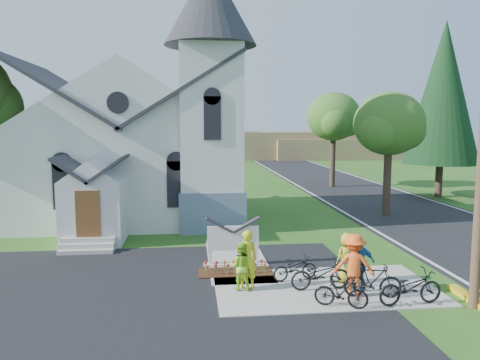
{
  "coord_description": "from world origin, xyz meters",
  "views": [
    {
      "loc": [
        -2.73,
        -13.6,
        5.25
      ],
      "look_at": [
        -0.75,
        5.0,
        2.99
      ],
      "focal_mm": 35.0,
      "sensor_mm": 36.0,
      "label": 1
    }
  ],
  "objects": [
    {
      "name": "ground",
      "position": [
        0.0,
        0.0,
        0.0
      ],
      "size": [
        120.0,
        120.0,
        0.0
      ],
      "primitive_type": "plane",
      "color": "#275618",
      "rests_on": "ground"
    },
    {
      "name": "parking_lot",
      "position": [
        -7.0,
        -2.0,
        0.01
      ],
      "size": [
        20.0,
        16.0,
        0.02
      ],
      "primitive_type": "cube",
      "color": "black",
      "rests_on": "ground"
    },
    {
      "name": "road",
      "position": [
        10.0,
        15.0,
        0.01
      ],
      "size": [
        8.0,
        90.0,
        0.02
      ],
      "primitive_type": "cube",
      "color": "black",
      "rests_on": "ground"
    },
    {
      "name": "sidewalk",
      "position": [
        1.5,
        0.5,
        0.03
      ],
      "size": [
        7.0,
        4.0,
        0.05
      ],
      "primitive_type": "cube",
      "color": "#A6A096",
      "rests_on": "ground"
    },
    {
      "name": "church",
      "position": [
        -5.48,
        12.48,
        5.25
      ],
      "size": [
        12.35,
        12.0,
        13.0
      ],
      "color": "silver",
      "rests_on": "ground"
    },
    {
      "name": "church_sign",
      "position": [
        -1.2,
        3.2,
        1.03
      ],
      "size": [
        2.2,
        0.4,
        1.7
      ],
      "color": "#A6A096",
      "rests_on": "ground"
    },
    {
      "name": "flower_bed",
      "position": [
        -1.2,
        2.3,
        0.04
      ],
      "size": [
        2.6,
        1.1,
        0.07
      ],
      "primitive_type": "cube",
      "color": "#371F0F",
      "rests_on": "ground"
    },
    {
      "name": "tree_road_near",
      "position": [
        8.5,
        12.0,
        5.21
      ],
      "size": [
        4.0,
        4.0,
        7.05
      ],
      "color": "#34271C",
      "rests_on": "ground"
    },
    {
      "name": "tree_road_mid",
      "position": [
        9.0,
        24.0,
        5.78
      ],
      "size": [
        4.4,
        4.4,
        7.8
      ],
      "color": "#34271C",
      "rests_on": "ground"
    },
    {
      "name": "conifer",
      "position": [
        15.0,
        18.0,
        7.39
      ],
      "size": [
        5.2,
        5.2,
        12.4
      ],
      "color": "#34271C",
      "rests_on": "ground"
    },
    {
      "name": "distant_hills",
      "position": [
        3.36,
        56.33,
        2.17
      ],
      "size": [
        61.0,
        10.0,
        5.6
      ],
      "color": "olive",
      "rests_on": "ground"
    },
    {
      "name": "cyclist_0",
      "position": [
        -1.0,
        0.67,
        0.99
      ],
      "size": [
        0.73,
        0.52,
        1.88
      ],
      "primitive_type": "imported",
      "rotation": [
        0.0,
        0.0,
        3.25
      ],
      "color": "#BFC817",
      "rests_on": "sidewalk"
    },
    {
      "name": "bike_0",
      "position": [
        0.69,
        1.24,
        0.47
      ],
      "size": [
        1.68,
        0.92,
        0.83
      ],
      "primitive_type": "imported",
      "rotation": [
        0.0,
        0.0,
        1.81
      ],
      "color": "black",
      "rests_on": "sidewalk"
    },
    {
      "name": "cyclist_1",
      "position": [
        -1.2,
        0.56,
        0.81
      ],
      "size": [
        0.84,
        0.72,
        1.52
      ],
      "primitive_type": "imported",
      "rotation": [
        0.0,
        0.0,
        2.93
      ],
      "color": "#8BCA25",
      "rests_on": "sidewalk"
    },
    {
      "name": "bike_1",
      "position": [
        1.47,
        -1.2,
        0.51
      ],
      "size": [
        1.57,
        1.0,
        0.92
      ],
      "primitive_type": "imported",
      "rotation": [
        0.0,
        0.0,
        1.16
      ],
      "color": "black",
      "rests_on": "sidewalk"
    },
    {
      "name": "cyclist_2",
      "position": [
        2.44,
        0.0,
        0.93
      ],
      "size": [
        1.08,
        0.56,
        1.76
      ],
      "primitive_type": "imported",
      "rotation": [
        0.0,
        0.0,
        3.27
      ],
      "color": "#216AA6",
      "rests_on": "sidewalk"
    },
    {
      "name": "bike_2",
      "position": [
        1.29,
        0.27,
        0.55
      ],
      "size": [
        1.93,
        0.74,
        1.0
      ],
      "primitive_type": "imported",
      "rotation": [
        0.0,
        0.0,
        1.61
      ],
      "color": "black",
      "rests_on": "sidewalk"
    },
    {
      "name": "cyclist_3",
      "position": [
        2.15,
        -0.33,
        1.0
      ],
      "size": [
        1.4,
        1.08,
        1.91
      ],
      "primitive_type": "imported",
      "rotation": [
        0.0,
        0.0,
        2.8
      ],
      "color": "#FF5C1C",
      "rests_on": "sidewalk"
    },
    {
      "name": "bike_3",
      "position": [
        2.66,
        -0.55,
        0.57
      ],
      "size": [
        1.8,
        0.81,
        1.04
      ],
      "primitive_type": "imported",
      "rotation": [
        0.0,
        0.0,
        1.38
      ],
      "color": "black",
      "rests_on": "sidewalk"
    },
    {
      "name": "cyclist_4",
      "position": [
        2.33,
        0.8,
        0.89
      ],
      "size": [
        0.93,
        0.73,
        1.67
      ],
      "primitive_type": "imported",
      "rotation": [
        0.0,
        0.0,
        3.42
      ],
      "color": "gold",
      "rests_on": "sidewalk"
    },
    {
      "name": "bike_4",
      "position": [
        3.53,
        -1.2,
        0.57
      ],
      "size": [
        2.03,
        0.89,
        1.03
      ],
      "primitive_type": "imported",
      "rotation": [
        0.0,
        0.0,
        1.68
      ],
      "color": "black",
      "rests_on": "sidewalk"
    }
  ]
}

